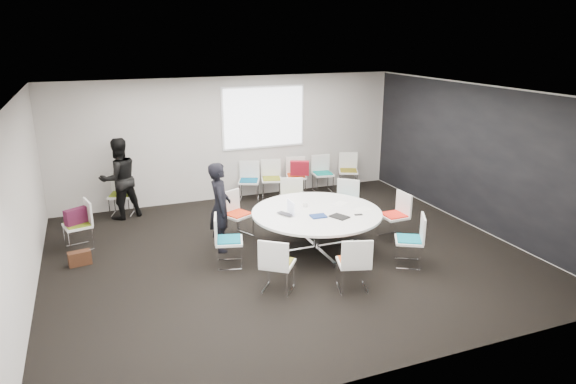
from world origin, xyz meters
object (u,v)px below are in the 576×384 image
object	(u,v)px
chair_back_a	(249,188)
chair_person_back	(122,203)
conference_table	(316,221)
chair_ring_a	(394,224)
laptop	(287,214)
chair_back_c	(296,183)
chair_ring_g	(353,273)
chair_spare_left	(79,234)
chair_back_e	(348,178)
chair_ring_c	(292,209)
person_back	(119,179)
chair_back_b	(271,186)
brown_bag	(80,258)
chair_back_d	(322,181)
cup	(305,205)
chair_ring_d	(238,223)
chair_ring_b	(345,210)
maroon_bag	(76,216)
chair_ring_f	(277,274)
chair_ring_h	(409,250)
chair_ring_e	(228,250)
person_main	(220,207)

from	to	relation	value
chair_back_a	chair_person_back	distance (m)	2.84
conference_table	chair_ring_a	distance (m)	1.61
laptop	chair_back_c	bearing A→B (deg)	-50.70
chair_ring_g	chair_back_a	world-z (taller)	same
chair_person_back	laptop	size ratio (longest dim) A/B	2.78
conference_table	chair_person_back	distance (m)	4.45
chair_back_a	chair_spare_left	world-z (taller)	same
chair_back_a	chair_back_e	size ratio (longest dim) A/B	1.00
chair_back_e	chair_spare_left	world-z (taller)	same
chair_ring_c	person_back	bearing A→B (deg)	-7.08
chair_spare_left	laptop	size ratio (longest dim) A/B	2.78
chair_ring_a	chair_spare_left	size ratio (longest dim) A/B	1.00
conference_table	chair_ring_g	bearing A→B (deg)	-93.82
conference_table	chair_back_b	world-z (taller)	chair_back_b
chair_back_b	brown_bag	distance (m)	4.81
chair_ring_g	person_back	xyz separation A→B (m)	(-2.99, 4.59, 0.57)
chair_back_d	chair_back_b	bearing A→B (deg)	6.90
cup	chair_back_d	bearing A→B (deg)	59.46
chair_ring_g	person_back	bearing A→B (deg)	139.28
chair_ring_d	laptop	distance (m)	1.30
chair_ring_b	chair_back_a	distance (m)	2.58
chair_ring_c	chair_ring_g	size ratio (longest dim) A/B	1.00
chair_back_d	maroon_bag	size ratio (longest dim) A/B	2.20
chair_back_c	person_back	size ratio (longest dim) A/B	0.52
cup	maroon_bag	bearing A→B (deg)	161.13
chair_ring_f	brown_bag	xyz separation A→B (m)	(-2.76, 2.07, -0.16)
conference_table	chair_ring_a	bearing A→B (deg)	-1.28
chair_ring_a	chair_ring_c	xyz separation A→B (m)	(-1.45, 1.53, 0.00)
chair_ring_f	chair_ring_a	bearing A→B (deg)	59.57
chair_back_c	maroon_bag	bearing A→B (deg)	34.78
chair_ring_f	chair_ring_d	bearing A→B (deg)	125.68
chair_ring_a	chair_back_a	bearing A→B (deg)	27.75
chair_ring_f	chair_back_c	size ratio (longest dim) A/B	1.00
chair_back_c	cup	distance (m)	3.13
chair_ring_a	chair_spare_left	distance (m)	5.75
chair_ring_d	chair_back_d	world-z (taller)	same
conference_table	chair_back_e	bearing A→B (deg)	53.89
brown_bag	chair_back_b	bearing A→B (deg)	28.47
chair_ring_b	person_back	size ratio (longest dim) A/B	0.52
cup	chair_ring_d	bearing A→B (deg)	141.82
conference_table	chair_ring_c	bearing A→B (deg)	84.66
chair_ring_h	maroon_bag	distance (m)	5.82
conference_table	chair_person_back	xyz separation A→B (m)	(-3.09, 3.19, -0.27)
maroon_bag	brown_bag	bearing A→B (deg)	-90.02
chair_ring_b	chair_ring_c	bearing A→B (deg)	14.06
chair_person_back	chair_ring_e	bearing A→B (deg)	132.25
chair_ring_c	person_main	bearing A→B (deg)	44.58
chair_ring_h	laptop	bearing A→B (deg)	85.11
chair_ring_h	chair_back_a	size ratio (longest dim) A/B	1.00
conference_table	chair_back_e	world-z (taller)	chair_back_e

